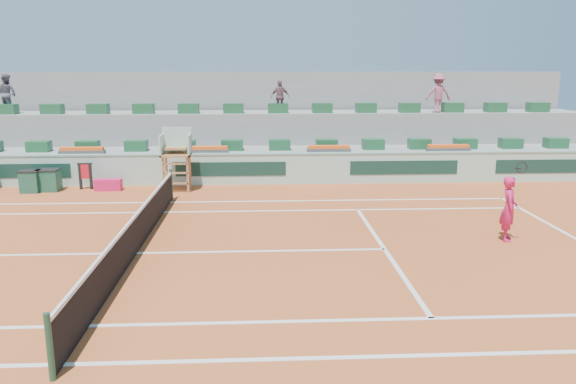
# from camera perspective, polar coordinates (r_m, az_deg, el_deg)

# --- Properties ---
(ground) EXTENTS (90.00, 90.00, 0.00)m
(ground) POSITION_cam_1_polar(r_m,az_deg,el_deg) (14.91, -15.13, -6.03)
(ground) COLOR #A5481F
(ground) RESTS_ON ground
(seating_tier_lower) EXTENTS (36.00, 4.00, 1.20)m
(seating_tier_lower) POSITION_cam_1_polar(r_m,az_deg,el_deg) (25.04, -10.14, 3.12)
(seating_tier_lower) COLOR gray
(seating_tier_lower) RESTS_ON ground
(seating_tier_upper) EXTENTS (36.00, 2.40, 2.60)m
(seating_tier_upper) POSITION_cam_1_polar(r_m,az_deg,el_deg) (26.51, -9.77, 5.19)
(seating_tier_upper) COLOR gray
(seating_tier_upper) RESTS_ON ground
(stadium_back_wall) EXTENTS (36.00, 0.40, 4.40)m
(stadium_back_wall) POSITION_cam_1_polar(r_m,az_deg,el_deg) (27.99, -9.45, 7.44)
(stadium_back_wall) COLOR gray
(stadium_back_wall) RESTS_ON ground
(player_bag) EXTENTS (0.99, 0.44, 0.44)m
(player_bag) POSITION_cam_1_polar(r_m,az_deg,el_deg) (22.61, -17.79, 0.71)
(player_bag) COLOR #D41B59
(player_bag) RESTS_ON ground
(spectator_left) EXTENTS (1.03, 0.94, 1.74)m
(spectator_left) POSITION_cam_1_polar(r_m,az_deg,el_deg) (28.15, -26.64, 8.91)
(spectator_left) COLOR #52515E
(spectator_left) RESTS_ON seating_tier_upper
(spectator_mid) EXTENTS (0.90, 0.51, 1.45)m
(spectator_mid) POSITION_cam_1_polar(r_m,az_deg,el_deg) (25.44, -0.81, 9.64)
(spectator_mid) COLOR #774F5B
(spectator_mid) RESTS_ON seating_tier_upper
(spectator_right) EXTENTS (1.13, 0.66, 1.74)m
(spectator_right) POSITION_cam_1_polar(r_m,az_deg,el_deg) (26.55, 15.00, 9.66)
(spectator_right) COLOR #9C4E61
(spectator_right) RESTS_ON seating_tier_upper
(court_lines) EXTENTS (23.89, 11.09, 0.01)m
(court_lines) POSITION_cam_1_polar(r_m,az_deg,el_deg) (14.91, -15.14, -6.01)
(court_lines) COLOR silver
(court_lines) RESTS_ON ground
(tennis_net) EXTENTS (0.10, 11.97, 1.10)m
(tennis_net) POSITION_cam_1_polar(r_m,az_deg,el_deg) (14.76, -15.25, -4.09)
(tennis_net) COLOR black
(tennis_net) RESTS_ON ground
(advertising_hoarding) EXTENTS (36.00, 0.34, 1.26)m
(advertising_hoarding) POSITION_cam_1_polar(r_m,az_deg,el_deg) (22.88, -10.76, 2.29)
(advertising_hoarding) COLOR #9DC6B5
(advertising_hoarding) RESTS_ON ground
(umpire_chair) EXTENTS (1.10, 0.90, 2.40)m
(umpire_chair) POSITION_cam_1_polar(r_m,az_deg,el_deg) (21.76, -11.27, 4.17)
(umpire_chair) COLOR #986539
(umpire_chair) RESTS_ON ground
(seat_row_lower) EXTENTS (32.90, 0.60, 0.44)m
(seat_row_lower) POSITION_cam_1_polar(r_m,az_deg,el_deg) (24.03, -10.48, 4.69)
(seat_row_lower) COLOR #1B522E
(seat_row_lower) RESTS_ON seating_tier_lower
(seat_row_upper) EXTENTS (32.90, 0.60, 0.44)m
(seat_row_upper) POSITION_cam_1_polar(r_m,az_deg,el_deg) (25.76, -10.05, 8.37)
(seat_row_upper) COLOR #1B522E
(seat_row_upper) RESTS_ON seating_tier_upper
(flower_planters) EXTENTS (26.80, 0.36, 0.28)m
(flower_planters) POSITION_cam_1_polar(r_m,az_deg,el_deg) (23.51, -14.35, 4.12)
(flower_planters) COLOR #4A4A4A
(flower_planters) RESTS_ON seating_tier_lower
(drink_cooler_a) EXTENTS (0.82, 0.71, 0.84)m
(drink_cooler_a) POSITION_cam_1_polar(r_m,az_deg,el_deg) (23.28, -23.13, 1.13)
(drink_cooler_a) COLOR #194D38
(drink_cooler_a) RESTS_ON ground
(drink_cooler_b) EXTENTS (0.71, 0.61, 0.84)m
(drink_cooler_b) POSITION_cam_1_polar(r_m,az_deg,el_deg) (23.29, -24.69, 1.00)
(drink_cooler_b) COLOR #194D38
(drink_cooler_b) RESTS_ON ground
(towel_rack) EXTENTS (0.57, 0.09, 1.03)m
(towel_rack) POSITION_cam_1_polar(r_m,az_deg,el_deg) (23.02, -19.90, 1.74)
(towel_rack) COLOR black
(towel_rack) RESTS_ON ground
(tennis_player) EXTENTS (0.61, 0.94, 2.28)m
(tennis_player) POSITION_cam_1_polar(r_m,az_deg,el_deg) (16.36, 21.53, -1.56)
(tennis_player) COLOR #D41B59
(tennis_player) RESTS_ON ground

